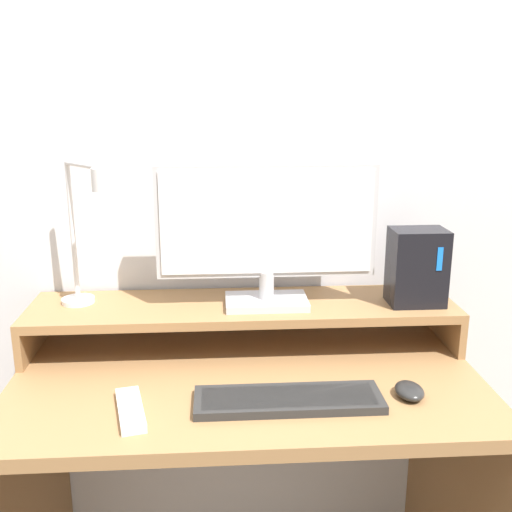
% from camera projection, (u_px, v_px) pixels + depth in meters
% --- Properties ---
extents(wall_back, '(6.00, 0.05, 2.50)m').
position_uv_depth(wall_back, '(239.00, 150.00, 1.55)').
color(wall_back, silver).
rests_on(wall_back, ground_plane).
extents(desk, '(1.06, 0.59, 0.77)m').
position_uv_depth(desk, '(247.00, 468.00, 1.42)').
color(desk, olive).
rests_on(desk, ground_plane).
extents(monitor_shelf, '(1.06, 0.25, 0.11)m').
position_uv_depth(monitor_shelf, '(243.00, 310.00, 1.50)').
color(monitor_shelf, olive).
rests_on(monitor_shelf, desk).
extents(monitor, '(0.53, 0.13, 0.35)m').
position_uv_depth(monitor, '(267.00, 231.00, 1.43)').
color(monitor, '#BCBCC1').
rests_on(monitor, monitor_shelf).
extents(desk_lamp, '(0.16, 0.18, 0.36)m').
position_uv_depth(desk_lamp, '(86.00, 229.00, 1.40)').
color(desk_lamp, silver).
rests_on(desk_lamp, monitor_shelf).
extents(router_dock, '(0.13, 0.10, 0.19)m').
position_uv_depth(router_dock, '(417.00, 267.00, 1.47)').
color(router_dock, black).
rests_on(router_dock, monitor_shelf).
extents(keyboard, '(0.39, 0.12, 0.02)m').
position_uv_depth(keyboard, '(288.00, 399.00, 1.23)').
color(keyboard, '#282828').
rests_on(keyboard, desk).
extents(mouse, '(0.06, 0.08, 0.03)m').
position_uv_depth(mouse, '(409.00, 391.00, 1.26)').
color(mouse, black).
rests_on(mouse, desk).
extents(remote_control, '(0.08, 0.17, 0.02)m').
position_uv_depth(remote_control, '(130.00, 410.00, 1.20)').
color(remote_control, white).
rests_on(remote_control, desk).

